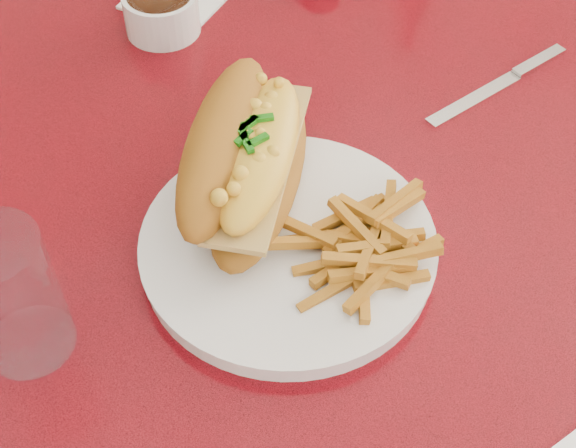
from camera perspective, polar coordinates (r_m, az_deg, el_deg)
diner_table at (r=0.93m, az=1.08°, el=-0.03°), size 1.23×0.83×0.77m
booth_bench_far at (r=1.69m, az=-15.40°, el=10.29°), size 1.20×0.51×0.90m
dinner_plate at (r=0.69m, az=0.00°, el=-1.61°), size 0.29×0.29×0.02m
mac_hoagie at (r=0.69m, az=-2.98°, el=4.82°), size 0.23×0.23×0.10m
fries_pile at (r=0.66m, az=5.19°, el=-1.28°), size 0.13×0.12×0.03m
fork at (r=0.72m, az=2.18°, el=2.51°), size 0.04×0.13×0.00m
gravy_ramekin at (r=0.92m, az=-8.98°, el=14.72°), size 0.11×0.11×0.05m
water_tumbler at (r=0.63m, az=-19.05°, el=-4.94°), size 0.09×0.09×0.12m
knife at (r=0.89m, az=15.48°, el=9.95°), size 0.20×0.02×0.01m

